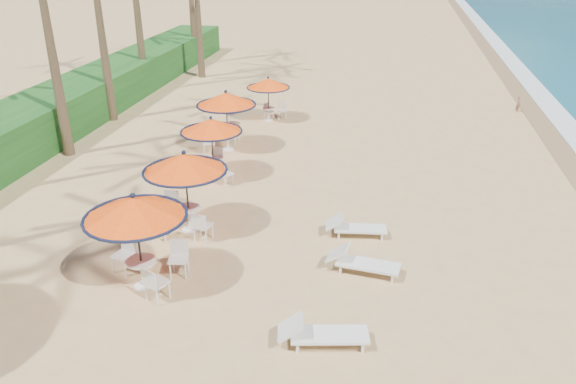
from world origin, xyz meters
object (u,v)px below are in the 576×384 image
station_3 (225,104)px  lounger_near (320,333)px  station_2 (211,133)px  station_0 (138,219)px  station_1 (183,173)px  station_4 (269,87)px  lounger_far (354,227)px  lounger_mid (361,262)px

station_3 → lounger_near: (5.36, -11.37, -1.59)m
station_2 → lounger_near: 9.96m
station_0 → station_2: station_0 is taller
station_1 → station_4: bearing=89.5°
station_1 → lounger_far: size_ratio=1.39×
station_0 → lounger_far: bearing=35.4°
station_3 → station_4: 4.31m
station_0 → lounger_near: size_ratio=1.28×
station_3 → station_1: bearing=-83.7°
station_0 → lounger_far: 6.34m
station_0 → station_3: station_0 is taller
station_2 → lounger_mid: (5.72, -5.41, -1.38)m
station_1 → station_2: size_ratio=1.11×
station_4 → lounger_mid: (5.16, -12.51, -1.30)m
station_4 → lounger_near: size_ratio=1.04×
station_1 → lounger_far: bearing=6.7°
lounger_mid → lounger_far: lounger_mid is taller
station_4 → lounger_far: bearing=-65.4°
lounger_near → lounger_far: bearing=75.2°
station_0 → lounger_mid: bearing=16.8°
station_1 → station_2: 4.08m
station_1 → station_3: station_1 is taller
lounger_near → station_3: bearing=104.4°
station_1 → station_4: 11.15m
station_1 → station_2: (-0.46, 4.05, -0.18)m
station_4 → lounger_far: size_ratio=1.15×
station_1 → lounger_near: bearing=-43.9°
station_0 → station_1: station_0 is taller
station_0 → station_1: size_ratio=1.02×
lounger_near → station_0: bearing=151.9°
station_2 → station_4: (0.56, 7.10, -0.08)m
lounger_mid → station_2: bearing=144.4°
station_0 → station_4: (0.17, 14.12, -0.30)m
station_0 → station_4: 14.13m
station_2 → station_1: bearing=-83.6°
station_0 → lounger_mid: size_ratio=1.32×
station_2 → station_3: station_3 is taller
lounger_mid → lounger_far: bearing=107.3°
station_1 → station_2: station_1 is taller
station_3 → station_4: station_3 is taller
station_0 → station_2: (-0.39, 7.02, -0.22)m
lounger_near → lounger_far: (0.35, 5.00, -0.03)m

